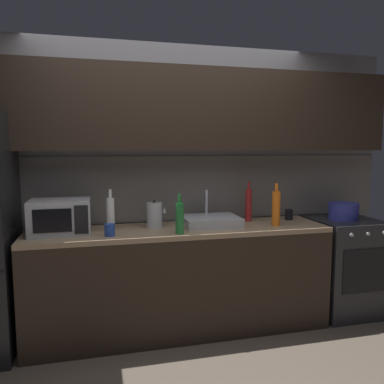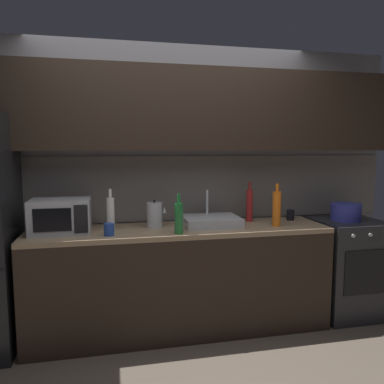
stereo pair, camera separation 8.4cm
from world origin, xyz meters
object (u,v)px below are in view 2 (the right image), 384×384
(oven_range, at_px, (346,267))
(kettle, at_px, (155,215))
(wine_bottle_white, at_px, (111,213))
(wine_bottle_orange, at_px, (277,208))
(wine_bottle_red, at_px, (249,205))
(microwave, at_px, (61,216))
(cooking_pot, at_px, (346,212))
(wine_bottle_green, at_px, (179,218))
(mug_dark, at_px, (290,215))
(mug_blue, at_px, (109,229))

(oven_range, bearing_deg, kettle, 177.99)
(wine_bottle_white, bearing_deg, oven_range, -0.70)
(wine_bottle_white, distance_m, wine_bottle_orange, 1.41)
(wine_bottle_red, xyz_separation_m, wine_bottle_orange, (0.15, -0.26, 0.00))
(microwave, relative_size, cooking_pot, 1.65)
(kettle, distance_m, wine_bottle_white, 0.37)
(wine_bottle_red, xyz_separation_m, cooking_pot, (0.89, -0.15, -0.07))
(kettle, bearing_deg, wine_bottle_red, 5.78)
(kettle, height_order, wine_bottle_green, wine_bottle_green)
(microwave, relative_size, wine_bottle_orange, 1.24)
(wine_bottle_orange, bearing_deg, microwave, 176.05)
(mug_dark, bearing_deg, cooking_pot, -12.50)
(microwave, relative_size, wine_bottle_red, 1.26)
(wine_bottle_white, height_order, mug_dark, wine_bottle_white)
(wine_bottle_red, bearing_deg, wine_bottle_orange, -59.48)
(wine_bottle_green, relative_size, wine_bottle_orange, 0.85)
(wine_bottle_red, bearing_deg, oven_range, -9.38)
(wine_bottle_green, relative_size, mug_dark, 3.27)
(wine_bottle_orange, height_order, mug_dark, wine_bottle_orange)
(mug_blue, bearing_deg, cooking_pot, 4.47)
(wine_bottle_orange, bearing_deg, kettle, 170.84)
(microwave, xyz_separation_m, wine_bottle_orange, (1.79, -0.12, 0.02))
(wine_bottle_green, xyz_separation_m, wine_bottle_orange, (0.88, 0.11, 0.03))
(microwave, height_order, mug_blue, microwave)
(wine_bottle_green, bearing_deg, wine_bottle_orange, 7.43)
(wine_bottle_green, xyz_separation_m, cooking_pot, (1.62, 0.22, -0.05))
(oven_range, xyz_separation_m, wine_bottle_orange, (-0.78, -0.10, 0.61))
(mug_dark, bearing_deg, oven_range, -11.92)
(wine_bottle_red, bearing_deg, microwave, -175.34)
(oven_range, distance_m, cooking_pot, 0.53)
(wine_bottle_green, bearing_deg, wine_bottle_white, 154.89)
(wine_bottle_white, bearing_deg, wine_bottle_orange, -5.32)
(wine_bottle_white, height_order, mug_blue, wine_bottle_white)
(wine_bottle_white, bearing_deg, cooking_pot, -0.68)
(oven_range, xyz_separation_m, mug_blue, (-2.19, -0.17, 0.50))
(mug_dark, bearing_deg, kettle, -177.78)
(wine_bottle_white, xyz_separation_m, mug_dark, (1.64, 0.09, -0.09))
(cooking_pot, bearing_deg, microwave, 179.59)
(microwave, bearing_deg, wine_bottle_red, 4.66)
(wine_bottle_red, height_order, wine_bottle_green, wine_bottle_red)
(wine_bottle_green, height_order, wine_bottle_orange, wine_bottle_orange)
(wine_bottle_red, relative_size, mug_dark, 3.76)
(kettle, relative_size, wine_bottle_red, 0.65)
(oven_range, height_order, kettle, kettle)
(wine_bottle_orange, relative_size, mug_dark, 3.83)
(wine_bottle_white, xyz_separation_m, wine_bottle_green, (0.52, -0.25, -0.01))
(oven_range, distance_m, microwave, 2.63)
(microwave, relative_size, mug_dark, 4.75)
(kettle, relative_size, wine_bottle_white, 0.70)
(wine_bottle_green, xyz_separation_m, mug_blue, (-0.54, 0.05, -0.08))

